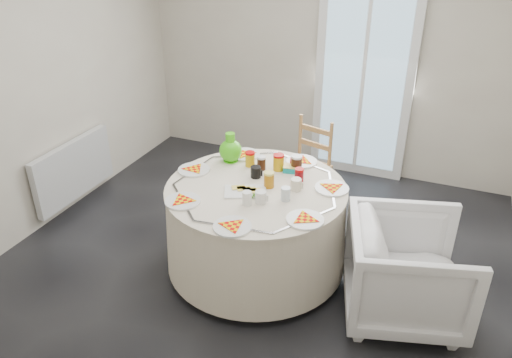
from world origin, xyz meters
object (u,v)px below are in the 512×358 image
at_px(green_pitcher, 230,145).
at_px(table, 256,227).
at_px(radiator, 74,170).
at_px(wooden_chair, 305,164).
at_px(armchair, 408,268).

bearing_deg(green_pitcher, table, -40.72).
bearing_deg(radiator, table, -6.61).
bearing_deg(wooden_chair, green_pitcher, -105.14).
xyz_separation_m(wooden_chair, armchair, (1.10, -1.12, -0.08)).
bearing_deg(radiator, wooden_chair, 21.27).
xyz_separation_m(radiator, table, (1.97, -0.23, -0.01)).
bearing_deg(wooden_chair, radiator, -141.95).
distance_m(radiator, table, 1.99).
xyz_separation_m(wooden_chair, green_pitcher, (-0.43, -0.69, 0.40)).
distance_m(table, green_pitcher, 0.70).
relative_size(armchair, green_pitcher, 3.37).
xyz_separation_m(radiator, armchair, (3.14, -0.32, 0.01)).
distance_m(radiator, armchair, 3.16).
height_order(radiator, armchair, armchair).
relative_size(table, green_pitcher, 5.82).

